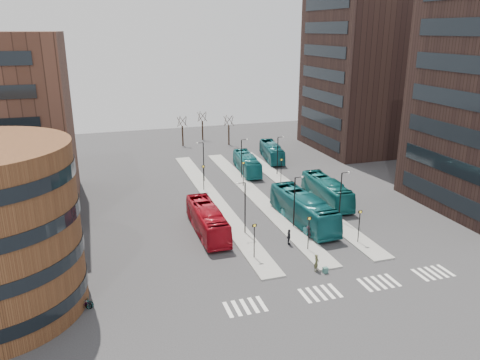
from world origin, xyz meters
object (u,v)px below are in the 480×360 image
object	(u,v)px
teal_bus_b	(247,163)
teal_bus_d	(272,152)
commuter_b	(289,237)
bicycle_mid	(83,304)
traveller	(316,263)
bicycle_far	(83,304)
suitcase	(325,270)
commuter_c	(309,233)
red_bus	(207,220)
commuter_a	(209,239)
bicycle_near	(83,306)
teal_bus_a	(303,209)
teal_bus_c	(327,191)

from	to	relation	value
teal_bus_b	teal_bus_d	distance (m)	8.84
commuter_b	bicycle_mid	world-z (taller)	commuter_b
traveller	bicycle_far	distance (m)	21.47
suitcase	commuter_c	xyz separation A→B (m)	(1.74, 7.38, 0.51)
red_bus	commuter_c	world-z (taller)	red_bus
suitcase	commuter_a	bearing A→B (deg)	133.45
bicycle_mid	bicycle_near	bearing A→B (deg)	-157.13
teal_bus_a	bicycle_near	distance (m)	27.72
teal_bus_c	bicycle_far	distance (m)	35.50
teal_bus_a	commuter_a	xyz separation A→B (m)	(-12.36, -2.96, -0.90)
teal_bus_a	teal_bus_b	world-z (taller)	teal_bus_a
teal_bus_b	commuter_c	bearing A→B (deg)	-88.32
traveller	commuter_a	bearing A→B (deg)	95.41
commuter_b	bicycle_mid	xyz separation A→B (m)	(-21.25, -6.10, -0.39)
bicycle_mid	bicycle_far	distance (m)	0.08
bicycle_mid	bicycle_far	xyz separation A→B (m)	(0.00, 0.04, -0.06)
suitcase	commuter_a	world-z (taller)	commuter_a
commuter_a	commuter_b	distance (m)	8.63
commuter_a	traveller	bearing A→B (deg)	113.30
suitcase	commuter_a	distance (m)	12.81
red_bus	bicycle_mid	size ratio (longest dim) A/B	6.95
bicycle_near	commuter_c	bearing A→B (deg)	-89.05
bicycle_mid	bicycle_far	size ratio (longest dim) A/B	1.00
teal_bus_b	commuter_b	distance (m)	27.31
suitcase	bicycle_near	bearing A→B (deg)	176.16
red_bus	commuter_b	size ratio (longest dim) A/B	6.49
teal_bus_a	commuter_a	size ratio (longest dim) A/B	7.20
teal_bus_a	bicycle_mid	world-z (taller)	teal_bus_a
teal_bus_b	teal_bus_c	world-z (taller)	teal_bus_c
teal_bus_c	commuter_a	size ratio (longest dim) A/B	6.41
suitcase	bicycle_near	distance (m)	22.12
teal_bus_d	bicycle_mid	size ratio (longest dim) A/B	6.44
traveller	red_bus	bearing A→B (deg)	82.67
commuter_a	commuter_c	size ratio (longest dim) A/B	1.12
red_bus	teal_bus_b	bearing A→B (deg)	61.17
bicycle_near	bicycle_far	bearing A→B (deg)	-15.41
teal_bus_c	traveller	world-z (taller)	teal_bus_c
suitcase	bicycle_near	size ratio (longest dim) A/B	0.32
suitcase	red_bus	xyz separation A→B (m)	(-8.53, 12.47, 1.30)
bicycle_near	bicycle_far	xyz separation A→B (m)	(0.00, 0.36, -0.04)
bicycle_near	bicycle_mid	world-z (taller)	bicycle_mid
commuter_a	bicycle_far	xyz separation A→B (m)	(-12.86, -8.11, -0.47)
teal_bus_a	bicycle_near	bearing A→B (deg)	-158.36
teal_bus_b	commuter_a	distance (m)	27.93
teal_bus_b	teal_bus_d	bearing A→B (deg)	46.61
commuter_c	bicycle_near	distance (m)	24.87
commuter_a	commuter_c	xyz separation A→B (m)	(11.00, -1.46, -0.10)
teal_bus_c	commuter_c	world-z (taller)	teal_bus_c
bicycle_far	teal_bus_a	bearing A→B (deg)	-75.79
suitcase	teal_bus_c	world-z (taller)	teal_bus_c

